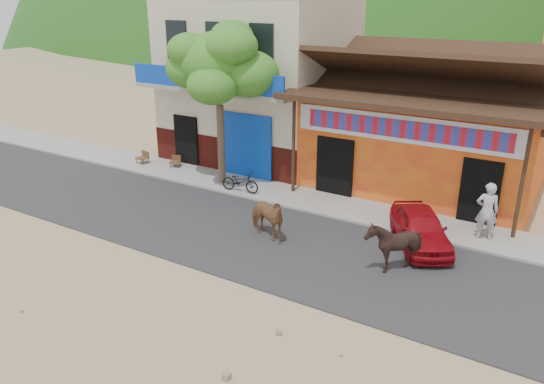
# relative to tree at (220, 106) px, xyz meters

# --- Properties ---
(ground) EXTENTS (120.00, 120.00, 0.00)m
(ground) POSITION_rel_tree_xyz_m (4.60, -5.80, -3.12)
(ground) COLOR #9E825B
(ground) RESTS_ON ground
(road) EXTENTS (60.00, 5.00, 0.04)m
(road) POSITION_rel_tree_xyz_m (4.60, -3.30, -3.10)
(road) COLOR #28282B
(road) RESTS_ON ground
(sidewalk) EXTENTS (60.00, 2.00, 0.12)m
(sidewalk) POSITION_rel_tree_xyz_m (4.60, 0.20, -3.06)
(sidewalk) COLOR gray
(sidewalk) RESTS_ON ground
(dance_club) EXTENTS (8.00, 6.00, 3.60)m
(dance_club) POSITION_rel_tree_xyz_m (6.60, 4.20, -1.32)
(dance_club) COLOR orange
(dance_club) RESTS_ON ground
(cafe_building) EXTENTS (7.00, 6.00, 7.00)m
(cafe_building) POSITION_rel_tree_xyz_m (-0.90, 4.20, 0.38)
(cafe_building) COLOR beige
(cafe_building) RESTS_ON ground
(tree) EXTENTS (3.00, 3.00, 6.00)m
(tree) POSITION_rel_tree_xyz_m (0.00, 0.00, 0.00)
(tree) COLOR #2D721E
(tree) RESTS_ON sidewalk
(cow_tan) EXTENTS (1.72, 1.13, 1.34)m
(cow_tan) POSITION_rel_tree_xyz_m (3.95, -3.15, -2.41)
(cow_tan) COLOR brown
(cow_tan) RESTS_ON road
(cow_dark) EXTENTS (1.38, 1.24, 1.44)m
(cow_dark) POSITION_rel_tree_xyz_m (7.91, -3.13, -2.36)
(cow_dark) COLOR black
(cow_dark) RESTS_ON road
(red_car) EXTENTS (2.80, 3.45, 1.11)m
(red_car) POSITION_rel_tree_xyz_m (8.09, -1.23, -2.53)
(red_car) COLOR #9E0B14
(red_car) RESTS_ON road
(scooter) EXTENTS (1.55, 0.68, 0.79)m
(scooter) POSITION_rel_tree_xyz_m (1.18, -0.48, -2.61)
(scooter) COLOR black
(scooter) RESTS_ON sidewalk
(pedestrian) EXTENTS (0.74, 0.59, 1.77)m
(pedestrian) POSITION_rel_tree_xyz_m (9.65, 0.05, -2.12)
(pedestrian) COLOR #BABABA
(pedestrian) RESTS_ON sidewalk
(cafe_chair_left) EXTENTS (0.52, 0.52, 0.86)m
(cafe_chair_left) POSITION_rel_tree_xyz_m (-2.87, 0.55, -2.57)
(cafe_chair_left) COLOR #522B1B
(cafe_chair_left) RESTS_ON sidewalk
(cafe_chair_right) EXTENTS (0.50, 0.50, 0.95)m
(cafe_chair_right) POSITION_rel_tree_xyz_m (-4.40, 0.18, -2.53)
(cafe_chair_right) COLOR #50361A
(cafe_chair_right) RESTS_ON sidewalk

